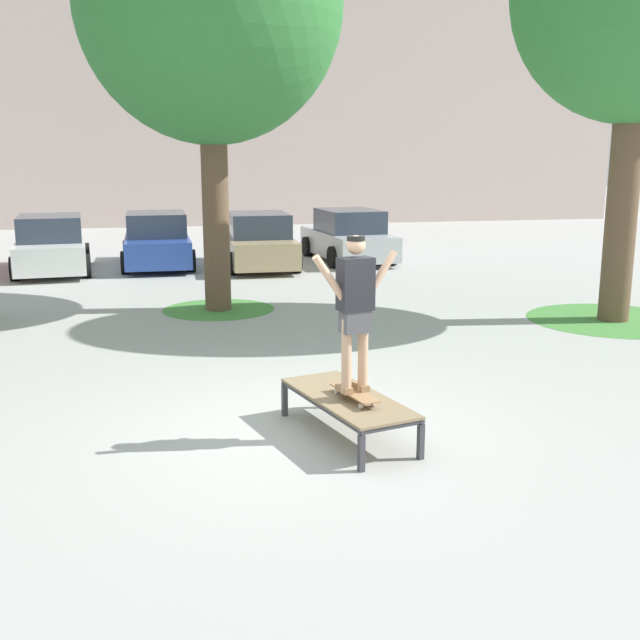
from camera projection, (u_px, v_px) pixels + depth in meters
ground_plane at (305, 432)px, 8.62m from camera, size 120.00×120.00×0.00m
building_facade at (246, 52)px, 33.93m from camera, size 34.00×4.00×15.02m
skate_box at (348, 400)px, 8.42m from camera, size 1.23×2.03×0.46m
skateboard at (354, 393)px, 8.26m from camera, size 0.39×0.82×0.09m
skater at (355, 303)px, 8.05m from camera, size 0.99×0.36×1.69m
grass_patch_near_right at (613, 320)px, 14.44m from camera, size 3.18×3.18×0.01m
tree_mid_back at (210, 3)px, 14.17m from camera, size 4.99×4.99×8.47m
grass_patch_mid_back at (219, 309)px, 15.41m from camera, size 2.25×2.25×0.01m
car_white at (52, 246)px, 20.17m from camera, size 2.21×4.34×1.50m
car_blue at (157, 242)px, 21.19m from camera, size 1.98×4.23×1.50m
car_tan at (258, 242)px, 21.03m from camera, size 1.92×4.20×1.50m
car_silver at (348, 237)px, 22.29m from camera, size 2.20×4.34×1.50m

